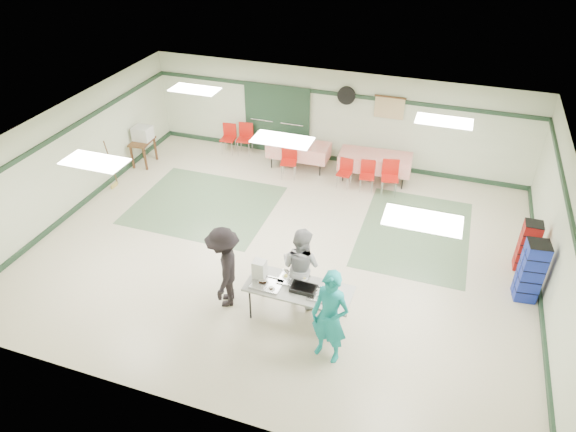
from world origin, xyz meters
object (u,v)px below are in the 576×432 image
(chair_loose_a, at_px, (245,135))
(crate_stack_red, at_px, (528,246))
(chair_d, at_px, (289,158))
(serving_table, at_px, (299,289))
(volunteer_grey, at_px, (301,266))
(broom, at_px, (111,163))
(chair_b, at_px, (345,170))
(dining_table_a, at_px, (375,161))
(dining_table_b, at_px, (299,149))
(office_printer, at_px, (143,133))
(chair_c, at_px, (390,173))
(chair_a, at_px, (367,172))
(crate_stack_blue_b, at_px, (531,271))
(volunteer_dark, at_px, (224,267))
(crate_stack_blue_a, at_px, (530,271))
(chair_loose_b, at_px, (229,135))
(printer_table, at_px, (142,144))

(chair_loose_a, xyz_separation_m, crate_stack_red, (7.78, -3.16, 0.01))
(chair_d, bearing_deg, serving_table, -81.71)
(volunteer_grey, distance_m, broom, 6.67)
(volunteer_grey, bearing_deg, chair_b, -71.06)
(dining_table_a, distance_m, chair_d, 2.37)
(dining_table_b, relative_size, office_printer, 3.57)
(crate_stack_red, bearing_deg, volunteer_grey, -149.70)
(chair_c, relative_size, broom, 0.68)
(dining_table_a, height_order, dining_table_b, same)
(volunteer_grey, bearing_deg, chair_a, -78.37)
(crate_stack_blue_b, bearing_deg, chair_b, 144.56)
(serving_table, xyz_separation_m, chair_d, (-1.95, 5.20, -0.15))
(volunteer_dark, bearing_deg, volunteer_grey, 93.43)
(chair_c, bearing_deg, crate_stack_blue_b, -54.95)
(dining_table_b, distance_m, crate_stack_blue_a, 7.01)
(chair_a, distance_m, crate_stack_blue_a, 4.95)
(chair_loose_b, distance_m, broom, 3.61)
(volunteer_grey, height_order, crate_stack_blue_a, volunteer_grey)
(dining_table_a, relative_size, office_printer, 4.08)
(serving_table, xyz_separation_m, broom, (-6.26, 3.12, -0.00))
(serving_table, bearing_deg, dining_table_b, 108.84)
(serving_table, relative_size, volunteer_grey, 1.17)
(chair_b, xyz_separation_m, printer_table, (-5.83, -0.68, 0.15))
(dining_table_a, height_order, crate_stack_blue_a, crate_stack_blue_a)
(chair_d, distance_m, office_printer, 4.28)
(volunteer_grey, relative_size, crate_stack_blue_a, 1.44)
(dining_table_a, bearing_deg, chair_loose_a, 171.10)
(crate_stack_blue_b, bearing_deg, dining_table_b, 147.87)
(office_printer, bearing_deg, volunteer_grey, -35.87)
(volunteer_dark, bearing_deg, chair_d, 167.01)
(serving_table, bearing_deg, printer_table, 144.86)
(serving_table, distance_m, volunteer_dark, 1.50)
(dining_table_b, xyz_separation_m, broom, (-4.40, -2.64, 0.15))
(dining_table_a, bearing_deg, chair_a, -102.57)
(chair_d, bearing_deg, printer_table, 177.01)
(dining_table_b, bearing_deg, serving_table, -72.71)
(serving_table, height_order, crate_stack_red, crate_stack_red)
(volunteer_grey, xyz_separation_m, crate_stack_blue_a, (4.25, 1.61, -0.26))
(chair_b, distance_m, chair_d, 1.61)
(dining_table_a, bearing_deg, crate_stack_red, -39.88)
(volunteer_dark, bearing_deg, office_printer, -152.76)
(serving_table, xyz_separation_m, chair_b, (-0.35, 5.19, -0.24))
(crate_stack_blue_a, xyz_separation_m, crate_stack_blue_b, (0.00, -0.10, 0.08))
(chair_c, height_order, chair_d, chair_c)
(volunteer_dark, distance_m, crate_stack_blue_a, 6.01)
(chair_loose_a, relative_size, broom, 0.68)
(chair_loose_b, relative_size, broom, 0.64)
(chair_a, height_order, crate_stack_blue_b, crate_stack_blue_b)
(printer_table, bearing_deg, chair_c, 0.48)
(office_printer, bearing_deg, chair_a, 3.48)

